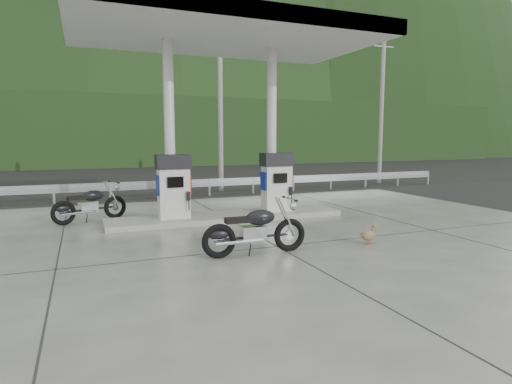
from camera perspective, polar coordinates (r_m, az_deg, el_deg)
name	(u,v)px	position (r m, az deg, el deg)	size (l,w,h in m)	color
ground	(260,238)	(10.53, 0.54, -6.12)	(160.00, 160.00, 0.00)	black
forecourt_apron	(260,237)	(10.53, 0.54, -6.06)	(18.00, 14.00, 0.02)	#62615D
pump_island	(228,217)	(12.81, -3.78, -3.30)	(7.00, 1.40, 0.15)	gray
gas_pump_left	(174,187)	(12.26, -10.93, 0.72)	(0.95, 0.55, 1.80)	silver
gas_pump_right	(277,182)	(13.25, 2.77, 1.32)	(0.95, 0.55, 1.80)	silver
canopy_column_left	(169,130)	(12.58, -11.47, 8.17)	(0.30, 0.30, 5.00)	silver
canopy_column_right	(272,130)	(13.55, 2.09, 8.22)	(0.30, 0.30, 5.00)	silver
canopy_roof	(226,33)	(12.93, -3.98, 20.34)	(8.50, 5.00, 0.40)	white
guardrail	(186,180)	(17.98, -9.33, 1.62)	(26.00, 0.16, 1.42)	#ACADB4
road	(170,188)	(21.46, -11.37, 0.57)	(60.00, 7.00, 0.01)	black
utility_pole_b	(220,103)	(19.93, -4.78, 11.70)	(0.22, 0.22, 8.00)	gray
utility_pole_c	(382,108)	(24.19, 16.40, 10.64)	(0.22, 0.22, 8.00)	gray
tree_band	(129,132)	(39.66, -16.55, 7.73)	(80.00, 6.00, 6.00)	black
forested_hills	(110,154)	(69.61, -18.92, 4.81)	(100.00, 40.00, 140.00)	black
motorcycle_left	(90,205)	(13.28, -21.26, -1.60)	(2.06, 0.65, 0.97)	black
motorcycle_right	(255,231)	(8.88, -0.10, -5.16)	(2.13, 0.67, 1.01)	black
duck	(368,236)	(10.14, 14.77, -5.65)	(0.53, 0.15, 0.38)	brown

